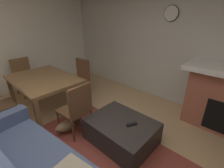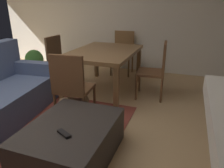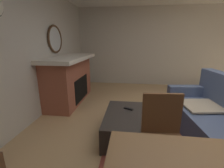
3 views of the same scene
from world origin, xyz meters
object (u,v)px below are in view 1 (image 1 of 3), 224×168
(wall_clock, at_px, (171,13))
(dining_table, at_px, (43,81))
(dining_chair_south, at_px, (80,76))
(dining_chair_east, at_px, (24,74))
(small_dog, at_px, (70,123))
(ottoman_coffee_table, at_px, (121,131))
(dining_chair_west, at_px, (77,107))
(tv_remote, at_px, (132,124))

(wall_clock, bearing_deg, dining_table, 54.03)
(dining_chair_south, distance_m, dining_chair_east, 1.47)
(dining_table, bearing_deg, dining_chair_east, 0.25)
(wall_clock, bearing_deg, small_dog, 75.65)
(small_dog, relative_size, wall_clock, 1.63)
(dining_table, xyz_separation_m, small_dog, (-1.00, 0.08, -0.50))
(ottoman_coffee_table, xyz_separation_m, dining_table, (1.81, 0.37, 0.47))
(ottoman_coffee_table, distance_m, dining_chair_south, 1.92)
(small_dog, distance_m, wall_clock, 2.91)
(ottoman_coffee_table, height_order, dining_chair_south, dining_chair_south)
(dining_chair_south, bearing_deg, dining_chair_west, 141.90)
(ottoman_coffee_table, xyz_separation_m, wall_clock, (0.24, -1.79, 1.75))
(dining_table, xyz_separation_m, dining_chair_south, (0.01, -0.91, -0.14))
(ottoman_coffee_table, height_order, dining_chair_west, dining_chair_west)
(ottoman_coffee_table, relative_size, tv_remote, 6.41)
(ottoman_coffee_table, bearing_deg, dining_chair_east, 7.15)
(dining_table, relative_size, wall_clock, 4.76)
(dining_chair_west, height_order, dining_chair_south, same)
(tv_remote, relative_size, dining_table, 0.11)
(tv_remote, height_order, small_dog, tv_remote)
(dining_chair_east, xyz_separation_m, small_dog, (-2.14, 0.07, -0.36))
(dining_chair_west, height_order, dining_chair_east, same)
(dining_chair_east, xyz_separation_m, wall_clock, (-2.72, -2.16, 1.42))
(dining_chair_east, bearing_deg, small_dog, 178.12)
(ottoman_coffee_table, distance_m, dining_chair_east, 3.00)
(dining_table, height_order, dining_chair_west, dining_chair_west)
(tv_remote, bearing_deg, dining_chair_south, 11.23)
(tv_remote, bearing_deg, small_dog, 51.59)
(tv_remote, bearing_deg, dining_chair_west, 51.09)
(dining_chair_west, bearing_deg, dining_chair_east, 0.31)
(tv_remote, height_order, dining_chair_west, dining_chair_west)
(dining_chair_west, relative_size, dining_chair_south, 1.00)
(tv_remote, height_order, dining_table, dining_table)
(ottoman_coffee_table, distance_m, tv_remote, 0.27)
(dining_table, distance_m, dining_chair_south, 0.93)
(dining_chair_west, bearing_deg, wall_clock, -101.01)
(dining_chair_east, height_order, wall_clock, wall_clock)
(dining_chair_west, xyz_separation_m, dining_chair_east, (2.30, 0.01, 0.00))
(ottoman_coffee_table, height_order, dining_table, dining_table)
(dining_chair_west, bearing_deg, ottoman_coffee_table, -151.40)
(dining_table, distance_m, wall_clock, 2.96)
(dining_chair_south, xyz_separation_m, small_dog, (-1.00, 0.99, -0.36))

